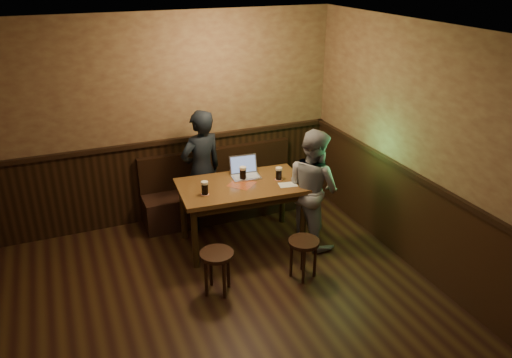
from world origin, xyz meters
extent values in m
cube|color=beige|center=(0.00, 0.00, 2.81)|extent=(5.00, 6.00, 0.02)
cube|color=olive|center=(0.00, 3.01, 1.40)|extent=(5.00, 0.02, 2.80)
cube|color=olive|center=(2.51, 0.00, 1.40)|extent=(0.02, 6.00, 2.80)
cube|color=black|center=(0.00, 2.98, 0.55)|extent=(4.98, 0.04, 1.10)
cube|color=black|center=(2.48, 0.00, 0.55)|extent=(0.04, 5.98, 1.10)
cube|color=black|center=(0.00, 2.95, 1.13)|extent=(4.98, 0.06, 0.06)
cube|color=black|center=(2.45, 0.00, 1.13)|extent=(0.06, 5.98, 0.06)
cube|color=black|center=(0.79, 2.71, 0.23)|extent=(2.20, 0.50, 0.45)
cube|color=black|center=(0.79, 2.91, 0.70)|extent=(2.20, 0.10, 0.50)
cube|color=brown|center=(0.79, 1.90, 0.80)|extent=(1.61, 0.99, 0.06)
cube|color=black|center=(0.79, 1.90, 0.72)|extent=(1.47, 0.85, 0.09)
cube|color=maroon|center=(0.79, 1.90, 0.83)|extent=(0.41, 0.41, 0.00)
cylinder|color=black|center=(0.08, 1.59, 0.39)|extent=(0.08, 0.08, 0.78)
cylinder|color=black|center=(0.13, 2.30, 0.39)|extent=(0.08, 0.08, 0.78)
cylinder|color=black|center=(1.45, 1.50, 0.39)|extent=(0.08, 0.08, 0.78)
cylinder|color=black|center=(1.50, 2.21, 0.39)|extent=(0.08, 0.08, 0.78)
cylinder|color=black|center=(0.16, 1.04, 0.48)|extent=(0.44, 0.44, 0.04)
cylinder|color=black|center=(0.30, 1.07, 0.24)|extent=(0.04, 0.04, 0.48)
cylinder|color=black|center=(0.13, 1.18, 0.24)|extent=(0.04, 0.04, 0.48)
cylinder|color=black|center=(0.02, 1.01, 0.24)|extent=(0.04, 0.04, 0.48)
cylinder|color=black|center=(0.19, 0.90, 0.24)|extent=(0.04, 0.04, 0.48)
cylinder|color=black|center=(1.16, 0.93, 0.46)|extent=(0.47, 0.47, 0.04)
cylinder|color=black|center=(1.28, 0.87, 0.23)|extent=(0.04, 0.04, 0.46)
cylinder|color=black|center=(1.21, 1.05, 0.23)|extent=(0.04, 0.04, 0.46)
cylinder|color=black|center=(1.03, 0.99, 0.23)|extent=(0.04, 0.04, 0.46)
cylinder|color=black|center=(1.10, 0.81, 0.23)|extent=(0.04, 0.04, 0.46)
cylinder|color=#B43516|center=(0.28, 1.80, 0.83)|extent=(0.11, 0.11, 0.00)
cylinder|color=silver|center=(0.28, 1.80, 0.84)|extent=(0.09, 0.09, 0.00)
cylinder|color=black|center=(0.28, 1.80, 0.90)|extent=(0.08, 0.08, 0.13)
cylinder|color=beige|center=(0.28, 1.80, 0.98)|extent=(0.08, 0.08, 0.03)
cylinder|color=#B43516|center=(0.85, 2.02, 0.83)|extent=(0.11, 0.11, 0.00)
cylinder|color=silver|center=(0.85, 2.02, 0.84)|extent=(0.10, 0.10, 0.00)
cylinder|color=black|center=(0.85, 2.02, 0.91)|extent=(0.08, 0.08, 0.14)
cylinder|color=beige|center=(0.85, 2.02, 0.99)|extent=(0.09, 0.09, 0.03)
cylinder|color=#B43516|center=(1.27, 1.85, 0.83)|extent=(0.11, 0.11, 0.00)
cylinder|color=silver|center=(1.27, 1.85, 0.84)|extent=(0.09, 0.09, 0.00)
cylinder|color=black|center=(1.27, 1.85, 0.90)|extent=(0.08, 0.08, 0.13)
cylinder|color=beige|center=(1.27, 1.85, 0.98)|extent=(0.08, 0.08, 0.03)
cube|color=silver|center=(0.91, 2.07, 0.84)|extent=(0.38, 0.28, 0.02)
cube|color=#B2B2B7|center=(0.91, 2.07, 0.85)|extent=(0.34, 0.22, 0.00)
cube|color=silver|center=(0.92, 2.20, 0.97)|extent=(0.36, 0.10, 0.23)
cube|color=#596FA5|center=(0.92, 2.18, 0.97)|extent=(0.33, 0.08, 0.20)
cube|color=silver|center=(1.30, 1.66, 0.83)|extent=(0.24, 0.19, 0.00)
imported|color=black|center=(0.46, 2.51, 0.83)|extent=(0.69, 0.55, 1.65)
imported|color=gray|center=(1.62, 1.60, 0.76)|extent=(0.75, 0.86, 1.53)
camera|label=1|loc=(-1.19, -3.32, 3.40)|focal=35.00mm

